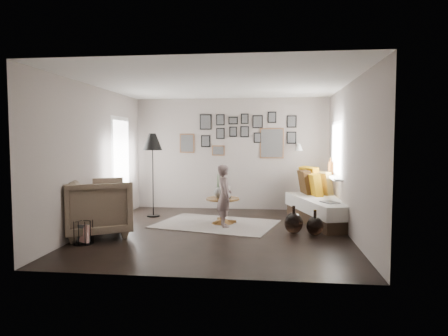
# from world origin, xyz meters

# --- Properties ---
(ground) EXTENTS (4.80, 4.80, 0.00)m
(ground) POSITION_xyz_m (0.00, 0.00, 0.00)
(ground) COLOR black
(ground) RESTS_ON ground
(wall_back) EXTENTS (4.50, 0.00, 4.50)m
(wall_back) POSITION_xyz_m (0.00, 2.40, 1.30)
(wall_back) COLOR gray
(wall_back) RESTS_ON ground
(wall_front) EXTENTS (4.50, 0.00, 4.50)m
(wall_front) POSITION_xyz_m (0.00, -2.40, 1.30)
(wall_front) COLOR gray
(wall_front) RESTS_ON ground
(wall_left) EXTENTS (0.00, 4.80, 4.80)m
(wall_left) POSITION_xyz_m (-2.25, 0.00, 1.30)
(wall_left) COLOR gray
(wall_left) RESTS_ON ground
(wall_right) EXTENTS (0.00, 4.80, 4.80)m
(wall_right) POSITION_xyz_m (2.25, 0.00, 1.30)
(wall_right) COLOR gray
(wall_right) RESTS_ON ground
(ceiling) EXTENTS (4.80, 4.80, 0.00)m
(ceiling) POSITION_xyz_m (0.00, 0.00, 2.60)
(ceiling) COLOR white
(ceiling) RESTS_ON wall_back
(door_left) EXTENTS (0.00, 2.14, 2.14)m
(door_left) POSITION_xyz_m (-2.23, 1.20, 1.05)
(door_left) COLOR white
(door_left) RESTS_ON wall_left
(window_right) EXTENTS (0.15, 1.32, 1.30)m
(window_right) POSITION_xyz_m (2.18, 1.34, 0.93)
(window_right) COLOR white
(window_right) RESTS_ON wall_right
(gallery_wall) EXTENTS (2.74, 0.03, 1.08)m
(gallery_wall) POSITION_xyz_m (0.29, 2.38, 1.74)
(gallery_wall) COLOR brown
(gallery_wall) RESTS_ON wall_back
(wall_sconce) EXTENTS (0.18, 0.36, 0.16)m
(wall_sconce) POSITION_xyz_m (1.55, 2.13, 1.46)
(wall_sconce) COLOR white
(wall_sconce) RESTS_ON wall_back
(rug) EXTENTS (2.52, 2.04, 0.01)m
(rug) POSITION_xyz_m (-0.12, 0.60, 0.01)
(rug) COLOR beige
(rug) RESTS_ON ground
(pedestal_table) EXTENTS (0.64, 0.64, 0.51)m
(pedestal_table) POSITION_xyz_m (0.00, 0.67, 0.23)
(pedestal_table) COLOR brown
(pedestal_table) RESTS_ON ground
(vase) EXTENTS (0.18, 0.18, 0.46)m
(vase) POSITION_xyz_m (-0.08, 0.69, 0.65)
(vase) COLOR black
(vase) RESTS_ON pedestal_table
(candles) EXTENTS (0.11, 0.11, 0.24)m
(candles) POSITION_xyz_m (0.11, 0.67, 0.62)
(candles) COLOR black
(candles) RESTS_ON pedestal_table
(daybed) EXTENTS (1.49, 2.31, 1.05)m
(daybed) POSITION_xyz_m (2.00, 1.09, 0.32)
(daybed) COLOR black
(daybed) RESTS_ON ground
(magazine_on_daybed) EXTENTS (0.36, 0.40, 0.02)m
(magazine_on_daybed) POSITION_xyz_m (2.00, 0.44, 0.49)
(magazine_on_daybed) COLOR black
(magazine_on_daybed) RESTS_ON daybed
(armchair) EXTENTS (1.45, 1.43, 0.97)m
(armchair) POSITION_xyz_m (-2.00, -0.52, 0.49)
(armchair) COLOR #74624E
(armchair) RESTS_ON ground
(armchair_cushion) EXTENTS (0.60, 0.61, 0.20)m
(armchair_cushion) POSITION_xyz_m (-2.00, -0.47, 0.48)
(armchair_cushion) COLOR white
(armchair_cushion) RESTS_ON armchair
(floor_lamp) EXTENTS (0.41, 0.41, 1.77)m
(floor_lamp) POSITION_xyz_m (-1.55, 1.24, 1.52)
(floor_lamp) COLOR black
(floor_lamp) RESTS_ON ground
(magazine_basket) EXTENTS (0.37, 0.37, 0.37)m
(magazine_basket) POSITION_xyz_m (-2.00, -1.07, 0.18)
(magazine_basket) COLOR black
(magazine_basket) RESTS_ON ground
(demijohn_large) EXTENTS (0.32, 0.32, 0.49)m
(demijohn_large) POSITION_xyz_m (1.33, 0.00, 0.19)
(demijohn_large) COLOR black
(demijohn_large) RESTS_ON ground
(demijohn_small) EXTENTS (0.29, 0.29, 0.44)m
(demijohn_small) POSITION_xyz_m (1.68, -0.12, 0.17)
(demijohn_small) COLOR black
(demijohn_small) RESTS_ON ground
(child) EXTENTS (0.40, 0.49, 1.17)m
(child) POSITION_xyz_m (0.07, 0.39, 0.59)
(child) COLOR #665250
(child) RESTS_ON ground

